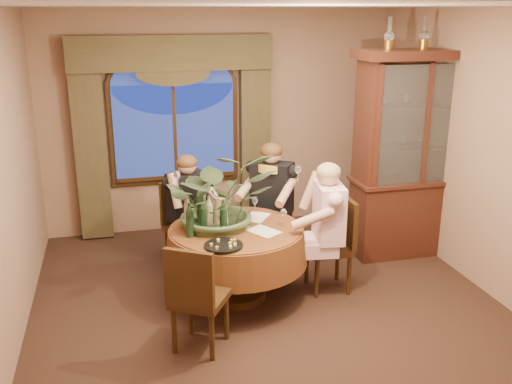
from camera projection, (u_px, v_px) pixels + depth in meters
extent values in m
plane|color=black|center=(272.00, 313.00, 5.45)|extent=(5.00, 5.00, 0.00)
plane|color=#8D6A55|center=(220.00, 121.00, 7.34)|extent=(4.50, 0.00, 4.50)
plane|color=#8D6A55|center=(495.00, 157.00, 5.55)|extent=(0.00, 5.00, 5.00)
plane|color=white|center=(275.00, 5.00, 4.60)|extent=(5.00, 5.00, 0.00)
cube|color=#413921|center=(91.00, 147.00, 6.92)|extent=(0.38, 0.14, 2.32)
cube|color=#413921|center=(255.00, 138.00, 7.40)|extent=(0.38, 0.14, 2.32)
cylinder|color=maroon|center=(236.00, 263.00, 5.64)|extent=(1.62, 1.62, 0.75)
cube|color=#341711|center=(414.00, 155.00, 6.52)|extent=(1.46, 0.57, 2.36)
cube|color=black|center=(328.00, 246.00, 5.80)|extent=(0.44, 0.44, 0.96)
cube|color=black|center=(269.00, 223.00, 6.42)|extent=(0.59, 0.59, 0.96)
cube|color=black|center=(187.00, 226.00, 6.31)|extent=(0.55, 0.55, 0.96)
cube|color=black|center=(200.00, 296.00, 4.78)|extent=(0.58, 0.58, 0.96)
imported|color=#3F5635|center=(220.00, 160.00, 5.41)|extent=(1.06, 1.18, 0.92)
imported|color=#465227|center=(242.00, 226.00, 5.50)|extent=(0.16, 0.16, 0.05)
cylinder|color=black|center=(224.00, 246.00, 5.08)|extent=(0.35, 0.35, 0.02)
cylinder|color=black|center=(203.00, 216.00, 5.38)|extent=(0.07, 0.07, 0.33)
cylinder|color=black|center=(223.00, 216.00, 5.35)|extent=(0.07, 0.07, 0.33)
cylinder|color=tan|center=(209.00, 212.00, 5.46)|extent=(0.07, 0.07, 0.33)
cylinder|color=black|center=(190.00, 220.00, 5.26)|extent=(0.07, 0.07, 0.33)
cylinder|color=black|center=(200.00, 208.00, 5.59)|extent=(0.07, 0.07, 0.33)
cylinder|color=tan|center=(188.00, 212.00, 5.47)|extent=(0.07, 0.07, 0.33)
cube|color=white|center=(264.00, 231.00, 5.43)|extent=(0.34, 0.37, 0.00)
cube|color=white|center=(256.00, 217.00, 5.81)|extent=(0.35, 0.37, 0.00)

